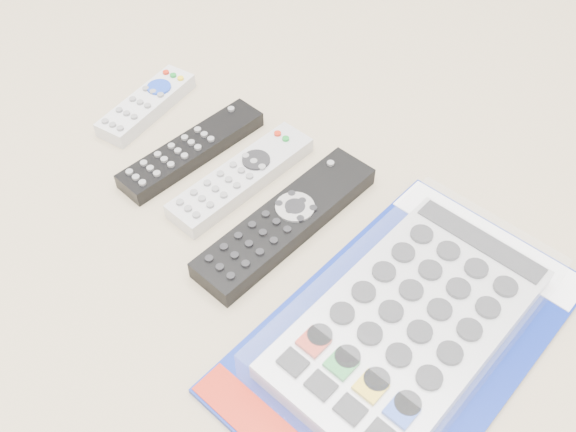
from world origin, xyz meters
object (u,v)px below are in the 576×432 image
Objects in this scene: remote_silver_dvd at (241,177)px; remote_large_black at (286,221)px; remote_small_grey at (147,104)px; remote_slim_black at (192,149)px; jumbo_remote_packaged at (409,321)px.

remote_silver_dvd is 0.09m from remote_large_black.
remote_small_grey is 0.63× the size of remote_large_black.
remote_small_grey is at bearing 172.42° from remote_slim_black.
remote_slim_black is at bearing 175.40° from jumbo_remote_packaged.
jumbo_remote_packaged is (0.18, -0.03, 0.01)m from remote_large_black.
remote_small_grey and remote_slim_black have the same top height.
remote_small_grey is at bearing 175.06° from remote_large_black.
remote_slim_black is 0.35m from jumbo_remote_packaged.
remote_silver_dvd is at bearing 170.20° from remote_large_black.
remote_large_black reaches higher than remote_silver_dvd.
remote_slim_black is (0.11, -0.03, -0.00)m from remote_small_grey.
jumbo_remote_packaged is at bearing -5.72° from remote_large_black.
remote_silver_dvd is (0.19, -0.02, -0.00)m from remote_small_grey.
jumbo_remote_packaged reaches higher than remote_slim_black.
remote_small_grey is at bearing 177.54° from remote_silver_dvd.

